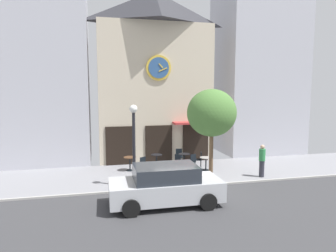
% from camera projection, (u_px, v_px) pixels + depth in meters
% --- Properties ---
extents(ground_plane, '(27.99, 11.57, 0.13)m').
position_uv_depth(ground_plane, '(190.00, 193.00, 13.06)').
color(ground_plane, gray).
extents(clock_building, '(7.08, 3.40, 10.47)m').
position_uv_depth(clock_building, '(155.00, 75.00, 19.01)').
color(clock_building, beige).
rests_on(clock_building, ground_plane).
extents(neighbor_building_left, '(5.27, 4.15, 12.79)m').
position_uv_depth(neighbor_building_left, '(44.00, 58.00, 18.34)').
color(neighbor_building_left, '#B2B2BC').
rests_on(neighbor_building_left, ground_plane).
extents(neighbor_building_right, '(5.65, 4.57, 15.83)m').
position_uv_depth(neighbor_building_right, '(258.00, 41.00, 21.64)').
color(neighbor_building_right, '#B2B2BC').
rests_on(neighbor_building_right, ground_plane).
extents(street_lamp, '(0.36, 0.36, 3.77)m').
position_uv_depth(street_lamp, '(134.00, 146.00, 13.63)').
color(street_lamp, black).
rests_on(street_lamp, ground_plane).
extents(street_tree, '(2.42, 2.18, 4.48)m').
position_uv_depth(street_tree, '(212.00, 113.00, 14.54)').
color(street_tree, brown).
rests_on(street_tree, ground_plane).
extents(cafe_table_rightmost, '(0.69, 0.69, 0.77)m').
position_uv_depth(cafe_table_rightmost, '(130.00, 161.00, 16.63)').
color(cafe_table_rightmost, black).
rests_on(cafe_table_rightmost, ground_plane).
extents(cafe_table_center_right, '(0.64, 0.64, 0.72)m').
position_uv_depth(cafe_table_center_right, '(157.00, 158.00, 17.50)').
color(cafe_table_center_right, black).
rests_on(cafe_table_center_right, ground_plane).
extents(cafe_table_near_curb, '(0.66, 0.66, 0.77)m').
position_uv_depth(cafe_table_near_curb, '(184.00, 158.00, 17.48)').
color(cafe_table_near_curb, black).
rests_on(cafe_table_near_curb, ground_plane).
extents(cafe_table_center, '(0.67, 0.67, 0.73)m').
position_uv_depth(cafe_table_center, '(206.00, 161.00, 16.69)').
color(cafe_table_center, black).
rests_on(cafe_table_center, ground_plane).
extents(cafe_chair_curbside, '(0.52, 0.52, 0.90)m').
position_uv_depth(cafe_chair_curbside, '(192.00, 161.00, 16.79)').
color(cafe_chair_curbside, black).
rests_on(cafe_chair_curbside, ground_plane).
extents(cafe_chair_outer, '(0.57, 0.57, 0.90)m').
position_uv_depth(cafe_chair_outer, '(179.00, 161.00, 16.76)').
color(cafe_chair_outer, black).
rests_on(cafe_chair_outer, ground_plane).
extents(cafe_chair_near_lamp, '(0.56, 0.56, 0.90)m').
position_uv_depth(cafe_chair_near_lamp, '(142.00, 164.00, 16.09)').
color(cafe_chair_near_lamp, black).
rests_on(cafe_chair_near_lamp, ground_plane).
extents(cafe_chair_right_end, '(0.44, 0.44, 0.90)m').
position_uv_depth(cafe_chair_right_end, '(179.00, 155.00, 18.22)').
color(cafe_chair_right_end, black).
rests_on(cafe_chair_right_end, ground_plane).
extents(cafe_chair_left_end, '(0.49, 0.49, 0.90)m').
position_uv_depth(cafe_chair_left_end, '(199.00, 158.00, 17.35)').
color(cafe_chair_left_end, black).
rests_on(cafe_chair_left_end, ground_plane).
extents(pedestrian_green, '(0.44, 0.44, 1.67)m').
position_uv_depth(pedestrian_green, '(262.00, 160.00, 15.39)').
color(pedestrian_green, '#2D2D38').
rests_on(pedestrian_green, ground_plane).
extents(parked_car_silver, '(4.32, 2.06, 1.55)m').
position_uv_depth(parked_car_silver, '(166.00, 185.00, 11.64)').
color(parked_car_silver, '#B7BABF').
rests_on(parked_car_silver, ground_plane).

